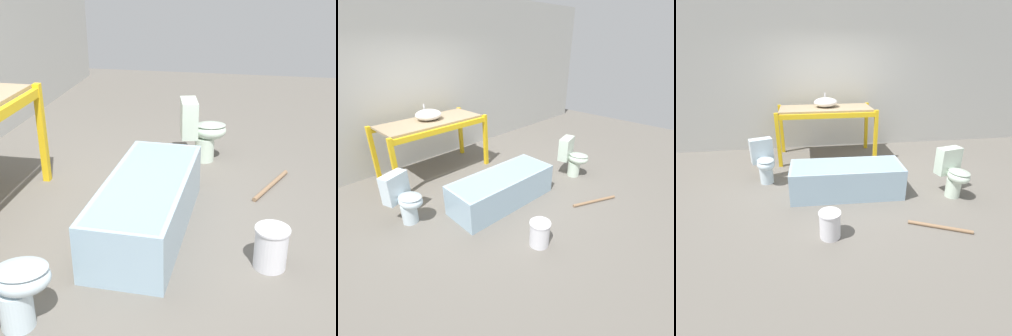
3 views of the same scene
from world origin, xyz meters
The scene contains 9 objects.
ground_plane centered at (0.00, 0.00, 0.00)m, with size 12.00×12.00×0.00m, color #666059.
warehouse_wall_rear centered at (0.00, 1.97, 1.60)m, with size 10.80×0.08×3.20m.
shelving_rack centered at (-0.21, 1.23, 0.89)m, with size 1.94×0.91×1.04m.
sink_basin centered at (-0.20, 1.28, 1.13)m, with size 0.47×0.45×0.27m.
bathtub_main centered at (-0.05, -0.44, 0.28)m, with size 1.71×0.72×0.48m.
toilet_near centered at (-1.34, 0.18, 0.38)m, with size 0.48×0.60×0.72m.
toilet_far centered at (1.54, -0.71, 0.38)m, with size 0.43×0.58×0.72m.
bucket_white centered at (-0.41, -1.47, 0.18)m, with size 0.27×0.27×0.34m.
loose_pipe centered at (0.97, -1.52, 0.02)m, with size 0.72×0.37×0.05m.
Camera 2 is at (-2.54, -2.97, 2.35)m, focal length 28.00 mm.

